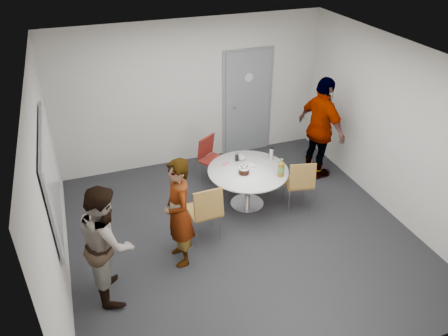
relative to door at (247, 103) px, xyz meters
name	(u,v)px	position (x,y,z in m)	size (l,w,h in m)	color
floor	(241,234)	(-1.10, -2.48, -1.03)	(5.00, 5.00, 0.00)	black
ceiling	(245,60)	(-1.10, -2.48, 1.67)	(5.00, 5.00, 0.00)	silver
wall_back	(192,94)	(-1.10, 0.02, 0.32)	(5.00, 5.00, 0.00)	#B8B5AF
wall_left	(50,192)	(-3.60, -2.48, 0.32)	(5.00, 5.00, 0.00)	#B8B5AF
wall_right	(394,130)	(1.40, -2.48, 0.32)	(5.00, 5.00, 0.00)	#B8B5AF
wall_front	(346,286)	(-1.10, -4.98, 0.32)	(5.00, 5.00, 0.00)	#B8B5AF
door	(247,103)	(0.00, 0.00, 0.00)	(1.02, 0.17, 2.12)	slate
whiteboard	(51,176)	(-3.56, -2.28, 0.42)	(0.04, 1.90, 1.25)	slate
table	(250,174)	(-0.69, -1.80, -0.44)	(1.29, 1.29, 0.98)	white
chair_near_left	(206,208)	(-1.63, -2.43, -0.45)	(0.47, 0.51, 0.95)	brown
chair_near_right	(300,180)	(0.02, -2.19, -0.47)	(0.51, 0.55, 0.91)	brown
chair_far	(211,155)	(-1.04, -0.88, -0.50)	(0.58, 0.59, 0.86)	maroon
person_main	(179,213)	(-2.09, -2.70, -0.22)	(0.59, 0.39, 1.61)	#A5C6EA
person_left	(108,242)	(-3.05, -2.96, -0.23)	(0.78, 0.60, 1.59)	white
person_right	(321,129)	(0.85, -1.35, -0.09)	(1.10, 0.46, 1.88)	black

